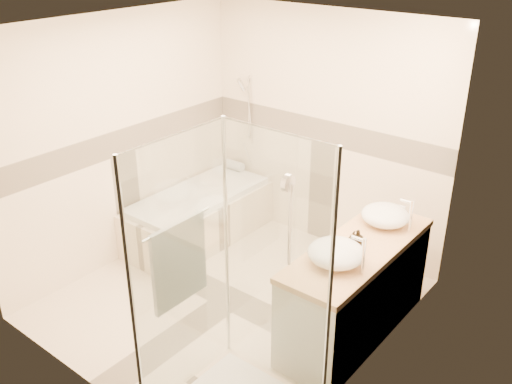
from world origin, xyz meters
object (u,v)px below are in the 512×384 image
Objects in this scene: amenity_bottle_a at (353,241)px; amenity_bottle_b at (358,238)px; shower_enclosure at (229,348)px; bathtub at (199,214)px; vessel_sink_far at (336,253)px; vessel_sink_near at (385,215)px; vanity at (355,290)px.

amenity_bottle_b is (0.00, 0.07, -0.01)m from amenity_bottle_a.
bathtub is at bearing 138.90° from shower_enclosure.
amenity_bottle_a is (0.00, 0.26, -0.01)m from vessel_sink_far.
vessel_sink_far is 3.15× the size of amenity_bottle_b.
bathtub is 3.87× the size of vessel_sink_far.
vessel_sink_near is at bearing 90.00° from amenity_bottle_b.
vessel_sink_near is at bearing 92.42° from vanity.
shower_enclosure reaches higher than vessel_sink_near.
amenity_bottle_b is (0.27, 1.27, 0.41)m from shower_enclosure.
vanity is at bearing 77.03° from shower_enclosure.
vanity is 0.61m from vessel_sink_far.
shower_enclosure reaches higher than amenity_bottle_a.
vessel_sink_near is (-0.02, 0.47, 0.51)m from vanity.
vanity is 0.79× the size of shower_enclosure.
bathtub is at bearing -176.69° from vessel_sink_near.
vessel_sink_far is (-0.02, -0.33, 0.51)m from vanity.
bathtub is 2.47m from shower_enclosure.
shower_enclosure reaches higher than bathtub.
vanity is at bearing -1.76° from amenity_bottle_b.
bathtub is 0.83× the size of shower_enclosure.
shower_enclosure is 4.64× the size of vessel_sink_far.
shower_enclosure is 4.92× the size of vessel_sink_near.
vanity is 3.91× the size of vessel_sink_near.
vessel_sink_far is at bearing -93.45° from vanity.
bathtub is 2.24m from amenity_bottle_b.
vessel_sink_far is (0.27, 0.94, 0.43)m from shower_enclosure.
vanity is at bearing 74.13° from amenity_bottle_a.
amenity_bottle_b reaches higher than bathtub.
bathtub is 2.26m from amenity_bottle_a.
bathtub is 12.21× the size of amenity_bottle_b.
vanity reaches higher than bathtub.
shower_enclosure is 13.13× the size of amenity_bottle_a.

